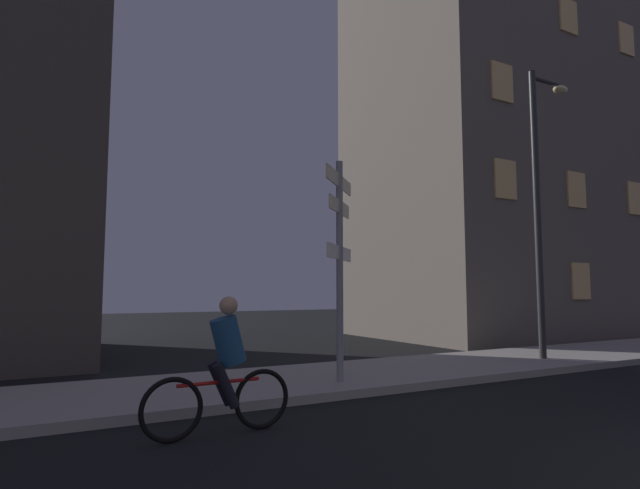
# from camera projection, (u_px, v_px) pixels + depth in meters

# --- Properties ---
(sidewalk_kerb) EXTENTS (40.00, 2.92, 0.14)m
(sidewalk_kerb) POSITION_uv_depth(u_px,v_px,m) (366.00, 375.00, 9.76)
(sidewalk_kerb) COLOR #9E9991
(sidewalk_kerb) RESTS_ON ground_plane
(signpost) EXTENTS (1.21, 1.21, 3.82)m
(signpost) POSITION_uv_depth(u_px,v_px,m) (340.00, 248.00, 8.86)
(signpost) COLOR gray
(signpost) RESTS_ON sidewalk_kerb
(street_lamp) EXTENTS (1.34, 0.28, 6.80)m
(street_lamp) POSITION_uv_depth(u_px,v_px,m) (541.00, 189.00, 12.03)
(street_lamp) COLOR #2D2D30
(street_lamp) RESTS_ON sidewalk_kerb
(cyclist) EXTENTS (1.82, 0.34, 1.61)m
(cyclist) POSITION_uv_depth(u_px,v_px,m) (224.00, 370.00, 5.98)
(cyclist) COLOR black
(cyclist) RESTS_ON ground_plane
(building_right_block) EXTENTS (10.13, 7.09, 15.17)m
(building_right_block) POSITION_uv_depth(u_px,v_px,m) (492.00, 143.00, 20.30)
(building_right_block) COLOR #6B6056
(building_right_block) RESTS_ON ground_plane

